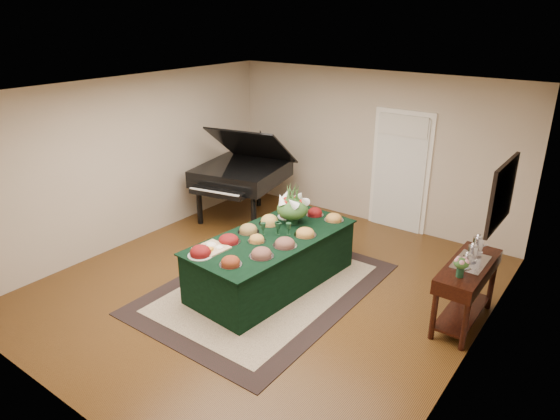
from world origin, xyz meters
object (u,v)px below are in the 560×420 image
Objects in this scene: buffet_table at (272,260)px; mahogany_sideboard at (467,278)px; grand_piano at (242,173)px; floral_centerpiece at (293,205)px.

buffet_table is 2.56m from mahogany_sideboard.
grand_piano is at bearing 167.26° from mahogany_sideboard.
buffet_table is 2.59m from grand_piano.
mahogany_sideboard is (2.46, 0.64, 0.25)m from buffet_table.
floral_centerpiece is 2.53m from mahogany_sideboard.
buffet_table is 0.84m from floral_centerpiece.
floral_centerpiece reaches higher than buffet_table.
mahogany_sideboard is (2.50, 0.10, -0.40)m from floral_centerpiece.
floral_centerpiece reaches higher than mahogany_sideboard.
buffet_table is at bearing -86.32° from floral_centerpiece.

